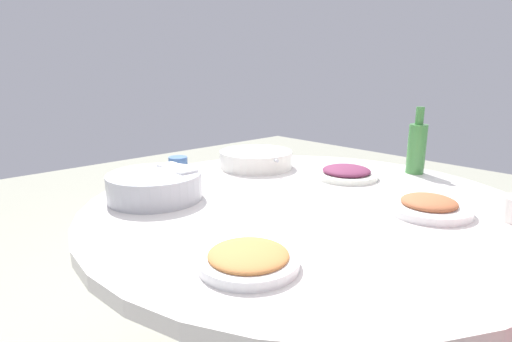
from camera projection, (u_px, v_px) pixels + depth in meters
name	position (u px, v px, depth m)	size (l,w,h in m)	color
round_dining_table	(306.00, 225.00, 1.20)	(1.28, 1.28, 0.73)	#99999E
rice_bowl	(155.00, 185.00, 1.20)	(0.28, 0.28, 0.09)	#B2B5BA
soup_bowl	(256.00, 159.00, 1.59)	(0.28, 0.31, 0.07)	white
dish_eggplant	(346.00, 173.00, 1.43)	(0.22, 0.22, 0.04)	white
dish_stirfry	(429.00, 206.00, 1.09)	(0.22, 0.22, 0.05)	white
dish_tofu_braise	(248.00, 258.00, 0.79)	(0.20, 0.20, 0.04)	white
green_bottle	(417.00, 147.00, 1.48)	(0.07, 0.07, 0.24)	#3D803C
tea_cup_far	(178.00, 166.00, 1.48)	(0.07, 0.07, 0.07)	#395B8E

